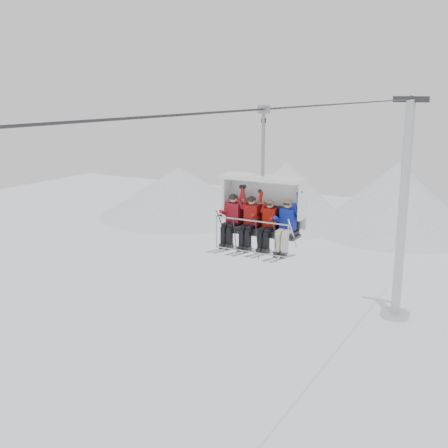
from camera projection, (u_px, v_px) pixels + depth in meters
The scene contains 8 objects.
ridgeline at pixel (429, 211), 52.24m from camera, with size 72.00×21.00×7.00m.
lift_tower_right at pixel (402, 227), 33.77m from camera, with size 2.00×1.80×13.48m.
haul_cable at pixel (224, 112), 13.33m from camera, with size 0.06×0.06×50.00m, color #313136.
chairlift_carrier at pixel (264, 203), 15.93m from camera, with size 2.40×1.17×3.98m.
skier_far_left at pixel (232, 218), 16.20m from camera, with size 0.41×1.69×1.64m.
skier_center_left at pixel (250, 220), 15.92m from camera, with size 0.41×1.69×1.62m.
skier_center_right at pixel (268, 223), 15.65m from camera, with size 0.38×1.69×1.54m.
skier_far_right at pixel (286, 224), 15.39m from camera, with size 0.41×1.69×1.64m.
Camera 1 is at (6.61, -11.87, 13.80)m, focal length 45.00 mm.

